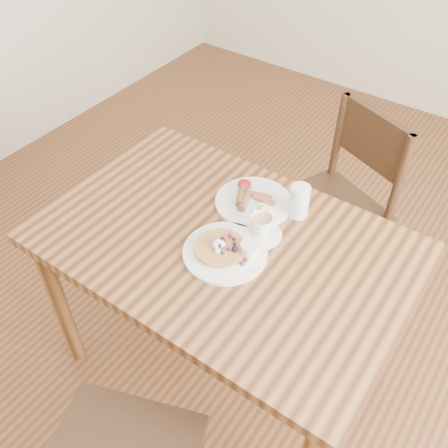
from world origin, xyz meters
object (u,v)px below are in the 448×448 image
pancake_plate (227,251)px  breakfast_plate (252,200)px  teacup_saucer (261,227)px  chair_far (338,200)px  dining_table (224,260)px  water_glass (299,201)px

pancake_plate → breakfast_plate: 0.26m
breakfast_plate → teacup_saucer: (0.11, -0.12, 0.02)m
teacup_saucer → breakfast_plate: bearing=133.0°
pancake_plate → breakfast_plate: pancake_plate is taller
chair_far → breakfast_plate: bearing=95.9°
chair_far → teacup_saucer: 0.67m
dining_table → breakfast_plate: 0.23m
pancake_plate → teacup_saucer: teacup_saucer is taller
water_glass → chair_far: bearing=92.0°
dining_table → teacup_saucer: size_ratio=8.57×
breakfast_plate → teacup_saucer: bearing=-47.0°
chair_far → teacup_saucer: chair_far is taller
pancake_plate → chair_far: bearing=84.1°
dining_table → teacup_saucer: 0.18m
dining_table → chair_far: bearing=80.2°
dining_table → pancake_plate: 0.13m
pancake_plate → water_glass: bearing=72.8°
dining_table → teacup_saucer: bearing=45.1°
chair_far → breakfast_plate: (-0.14, -0.48, 0.27)m
dining_table → water_glass: water_glass is taller
pancake_plate → dining_table: bearing=132.5°
chair_far → dining_table: bearing=102.5°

